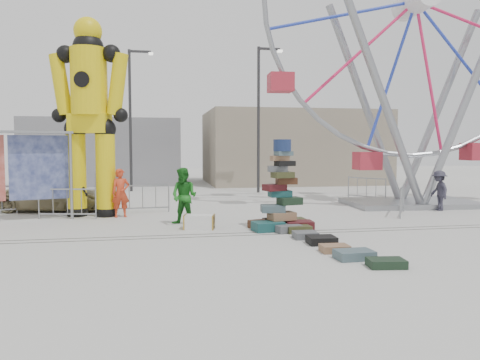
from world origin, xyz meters
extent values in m
plane|color=#9E9E99|center=(0.00, 0.00, 0.00)|extent=(90.00, 90.00, 0.00)
cube|color=#47443F|center=(0.00, 0.60, 0.00)|extent=(40.00, 0.04, 0.01)
cube|color=#47443F|center=(0.00, 1.00, 0.00)|extent=(40.00, 0.04, 0.01)
cube|color=gray|center=(7.00, 20.00, 2.50)|extent=(12.00, 8.00, 5.00)
cube|color=gray|center=(-6.00, 22.00, 2.20)|extent=(10.00, 8.00, 4.40)
cylinder|color=#2D2D30|center=(3.00, 13.00, 4.00)|extent=(0.16, 0.16, 8.00)
cube|color=#2D2D30|center=(3.60, 13.00, 7.90)|extent=(1.20, 0.15, 0.12)
cube|color=silver|center=(4.20, 13.00, 7.80)|extent=(0.25, 0.25, 0.12)
cylinder|color=#2D2D30|center=(-4.00, 15.00, 4.00)|extent=(0.16, 0.16, 8.00)
cube|color=#2D2D30|center=(-3.40, 15.00, 7.90)|extent=(1.20, 0.15, 0.12)
cube|color=silver|center=(-2.80, 15.00, 7.80)|extent=(0.25, 0.25, 0.12)
cube|color=#1A4D4E|center=(0.65, 1.17, 0.15)|extent=(0.97, 0.74, 0.29)
cube|color=#4E1419|center=(1.66, 1.27, 0.13)|extent=(0.87, 0.62, 0.27)
cube|color=#492817|center=(0.60, 1.73, 0.12)|extent=(0.91, 0.74, 0.25)
cube|color=#3B3E1F|center=(1.60, 1.82, 0.13)|extent=(0.82, 0.58, 0.27)
cube|color=#5B5E63|center=(1.19, 0.89, 0.11)|extent=(0.86, 0.69, 0.22)
cube|color=black|center=(1.08, 2.00, 0.12)|extent=(0.74, 0.51, 0.25)
cube|color=#8F6849|center=(1.14, 1.39, 0.41)|extent=(0.87, 0.67, 0.25)
cube|color=#496068|center=(0.86, 1.40, 0.65)|extent=(0.76, 0.56, 0.22)
cube|color=#1A2F1D|center=(1.39, 1.39, 0.87)|extent=(0.78, 0.61, 0.22)
cube|color=#1A4D4E|center=(1.12, 1.55, 1.08)|extent=(0.69, 0.47, 0.20)
cube|color=#4E1419|center=(0.93, 1.48, 1.29)|extent=(0.76, 0.64, 0.20)
cube|color=#492817|center=(1.30, 1.46, 1.49)|extent=(0.64, 0.46, 0.20)
cube|color=#3B3E1F|center=(1.14, 1.33, 1.68)|extent=(0.70, 0.54, 0.18)
cube|color=#5B5E63|center=(1.02, 1.47, 1.86)|extent=(0.62, 0.47, 0.18)
cube|color=black|center=(1.23, 1.40, 2.02)|extent=(0.63, 0.50, 0.16)
cube|color=#8F6849|center=(1.08, 1.44, 2.18)|extent=(0.54, 0.36, 0.16)
cube|color=#496068|center=(1.18, 1.36, 2.32)|extent=(0.58, 0.46, 0.13)
cylinder|color=navy|center=(1.14, 1.39, 2.57)|extent=(0.54, 0.54, 0.36)
sphere|color=black|center=(-5.48, 5.42, 0.15)|extent=(0.75, 0.75, 0.75)
cylinder|color=yellow|center=(-5.48, 5.42, 1.58)|extent=(0.69, 0.69, 3.17)
sphere|color=black|center=(-5.48, 5.42, 3.17)|extent=(0.79, 0.79, 0.79)
sphere|color=black|center=(-4.42, 5.15, 0.15)|extent=(0.75, 0.75, 0.75)
cylinder|color=yellow|center=(-4.42, 5.15, 1.58)|extent=(0.69, 0.69, 3.17)
sphere|color=black|center=(-4.42, 5.15, 3.17)|extent=(0.79, 0.79, 0.79)
cube|color=yellow|center=(-4.95, 5.28, 3.36)|extent=(1.54, 1.11, 0.69)
cylinder|color=yellow|center=(-4.95, 5.28, 4.85)|extent=(1.29, 1.29, 2.37)
sphere|color=black|center=(-4.95, 5.28, 6.04)|extent=(1.09, 1.09, 1.09)
sphere|color=yellow|center=(-4.95, 5.28, 6.63)|extent=(0.99, 0.99, 0.99)
sphere|color=black|center=(-5.76, 5.49, 5.84)|extent=(0.63, 0.63, 0.63)
cylinder|color=yellow|center=(-5.95, 5.54, 4.75)|extent=(0.91, 0.70, 2.23)
sphere|color=black|center=(-6.05, 5.56, 3.66)|extent=(0.51, 0.51, 0.51)
sphere|color=black|center=(-4.13, 5.07, 5.84)|extent=(0.63, 0.63, 0.63)
cylinder|color=yellow|center=(-3.94, 5.02, 4.75)|extent=(0.91, 0.70, 2.23)
sphere|color=black|center=(-3.85, 5.00, 3.66)|extent=(0.51, 0.51, 0.51)
cube|color=gray|center=(8.22, 6.10, 0.11)|extent=(5.59, 3.56, 0.22)
cylinder|color=gray|center=(6.44, 5.24, 4.32)|extent=(3.77, 0.55, 8.76)
cylinder|color=gray|center=(9.89, 5.03, 4.32)|extent=(3.77, 0.55, 8.76)
cylinder|color=gray|center=(6.56, 7.18, 4.32)|extent=(3.77, 0.55, 8.76)
cylinder|color=gray|center=(10.01, 6.97, 4.32)|extent=(3.77, 0.55, 8.76)
cylinder|color=white|center=(8.22, 6.10, 8.64)|extent=(1.22, 2.44, 1.08)
torus|color=gray|center=(8.22, 6.10, 8.64)|extent=(13.16, 1.01, 13.18)
cube|color=#A42332|center=(8.22, 6.10, 1.62)|extent=(1.03, 1.03, 0.76)
cylinder|color=gray|center=(-5.63, 5.03, 1.51)|extent=(0.10, 0.10, 3.03)
cube|color=gray|center=(-7.57, 4.50, 3.03)|extent=(4.27, 1.80, 0.08)
cube|color=navy|center=(-6.60, 4.77, 1.82)|extent=(1.86, 0.53, 2.22)
cube|color=silver|center=(-1.33, 1.93, 0.21)|extent=(1.02, 0.73, 0.43)
cube|color=#3B3E1F|center=(1.47, 0.76, 0.11)|extent=(0.73, 0.52, 0.21)
cube|color=#5B5E63|center=(1.40, -0.12, 0.10)|extent=(0.67, 0.58, 0.19)
cube|color=black|center=(1.57, -0.92, 0.10)|extent=(0.75, 0.63, 0.21)
cube|color=#8F6849|center=(1.55, -1.87, 0.09)|extent=(0.69, 0.52, 0.18)
cube|color=#496068|center=(1.72, -2.62, 0.10)|extent=(0.86, 0.59, 0.20)
cube|color=#1A2F1D|center=(2.08, -3.41, 0.09)|extent=(0.82, 0.60, 0.18)
imported|color=red|center=(-3.88, 4.87, 0.87)|extent=(0.72, 0.57, 1.75)
imported|color=#19671A|center=(-1.75, 2.77, 0.93)|extent=(1.14, 1.08, 1.86)
imported|color=black|center=(-5.44, 5.41, 0.79)|extent=(0.95, 0.89, 1.57)
imported|color=#2A2836|center=(8.42, 4.38, 0.80)|extent=(0.66, 1.07, 1.60)
imported|color=#8F865C|center=(-6.54, 7.04, 0.58)|extent=(4.56, 2.97, 1.17)
camera|label=1|loc=(-2.67, -12.34, 2.51)|focal=35.00mm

